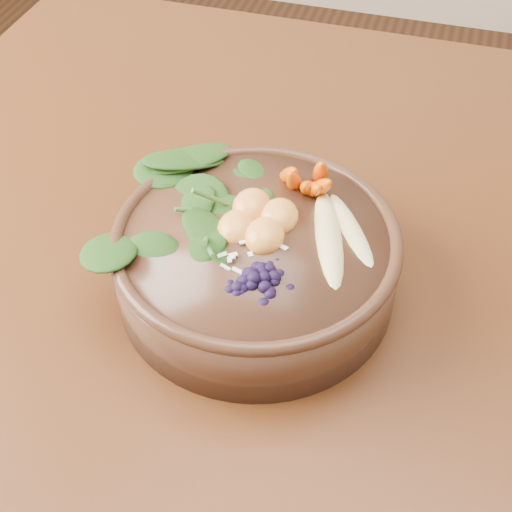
% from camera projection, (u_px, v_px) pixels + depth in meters
% --- Properties ---
extents(dining_table, '(1.60, 0.90, 0.75)m').
position_uv_depth(dining_table, '(498.00, 309.00, 0.85)').
color(dining_table, '#331C0C').
rests_on(dining_table, ground).
extents(stoneware_bowl, '(0.35, 0.35, 0.08)m').
position_uv_depth(stoneware_bowl, '(256.00, 263.00, 0.72)').
color(stoneware_bowl, '#442819').
rests_on(stoneware_bowl, dining_table).
extents(kale_heap, '(0.23, 0.21, 0.04)m').
position_uv_depth(kale_heap, '(213.00, 180.00, 0.72)').
color(kale_heap, '#204913').
rests_on(kale_heap, stoneware_bowl).
extents(carrot_cluster, '(0.07, 0.07, 0.08)m').
position_uv_depth(carrot_cluster, '(307.00, 155.00, 0.72)').
color(carrot_cluster, '#DC5700').
rests_on(carrot_cluster, stoneware_bowl).
extents(banana_halves, '(0.10, 0.16, 0.03)m').
position_uv_depth(banana_halves, '(341.00, 223.00, 0.68)').
color(banana_halves, '#E0CC84').
rests_on(banana_halves, stoneware_bowl).
extents(mandarin_cluster, '(0.10, 0.11, 0.03)m').
position_uv_depth(mandarin_cluster, '(258.00, 212.00, 0.69)').
color(mandarin_cluster, orange).
rests_on(mandarin_cluster, stoneware_bowl).
extents(blueberry_pile, '(0.15, 0.13, 0.04)m').
position_uv_depth(blueberry_pile, '(259.00, 266.00, 0.64)').
color(blueberry_pile, black).
rests_on(blueberry_pile, stoneware_bowl).
extents(coconut_flakes, '(0.11, 0.09, 0.01)m').
position_uv_depth(coconut_flakes, '(258.00, 247.00, 0.68)').
color(coconut_flakes, white).
rests_on(coconut_flakes, stoneware_bowl).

